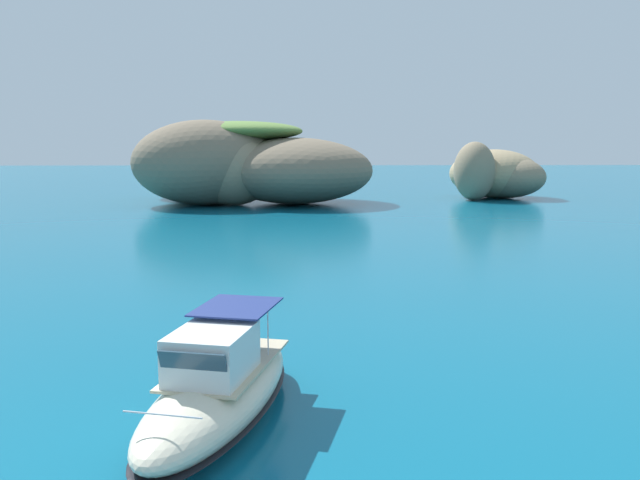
{
  "coord_description": "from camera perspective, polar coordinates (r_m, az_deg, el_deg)",
  "views": [
    {
      "loc": [
        -0.47,
        -3.28,
        6.31
      ],
      "look_at": [
        0.17,
        21.92,
        2.67
      ],
      "focal_mm": 37.3,
      "sensor_mm": 36.0,
      "label": 1
    }
  ],
  "objects": [
    {
      "name": "islet_large",
      "position": [
        73.33,
        -7.16,
        6.55
      ],
      "size": [
        30.19,
        27.3,
        8.87
      ],
      "color": "#756651",
      "rests_on": "ground"
    },
    {
      "name": "islet_small",
      "position": [
        81.43,
        14.75,
        5.47
      ],
      "size": [
        13.92,
        14.07,
        6.62
      ],
      "color": "#9E8966",
      "rests_on": "ground"
    },
    {
      "name": "motorboat_cream",
      "position": [
        15.7,
        -8.69,
        -12.56
      ],
      "size": [
        4.02,
        7.98,
        2.4
      ],
      "color": "beige",
      "rests_on": "ground"
    }
  ]
}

